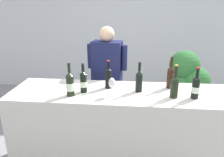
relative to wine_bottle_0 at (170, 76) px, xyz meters
The scene contains 12 objects.
wall_back 2.49m from the wine_bottle_0, 101.66° to the left, with size 8.00×0.10×2.80m, color silver.
counter 0.82m from the wine_bottle_0, 160.99° to the right, with size 2.52×0.69×0.98m, color beige.
wine_bottle_0 is the anchor object (origin of this frame).
wine_bottle_1 0.97m from the wine_bottle_0, 167.11° to the right, with size 0.07×0.07×0.33m.
wine_bottle_2 1.11m from the wine_bottle_0, 163.16° to the right, with size 0.08×0.08×0.35m.
wine_bottle_3 0.27m from the wine_bottle_0, 89.26° to the right, with size 0.08×0.08×0.35m.
wine_bottle_4 0.34m from the wine_bottle_0, 51.47° to the right, with size 0.08×0.08×0.33m.
wine_bottle_5 0.70m from the wine_bottle_0, behind, with size 0.07×0.07×0.32m.
wine_bottle_6 0.38m from the wine_bottle_0, 158.10° to the right, with size 0.07×0.07×0.33m.
wine_glass 0.70m from the wine_bottle_0, 155.00° to the right, with size 0.07×0.07×0.20m.
person_server 0.98m from the wine_bottle_0, 147.48° to the left, with size 0.55×0.29×1.62m.
potted_shrub 1.11m from the wine_bottle_0, 65.41° to the left, with size 0.62×0.56×1.21m.
Camera 1 is at (0.08, -2.26, 1.93)m, focal length 35.82 mm.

